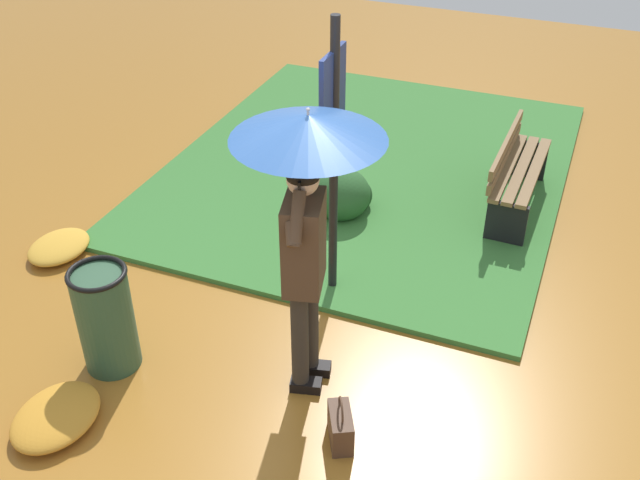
# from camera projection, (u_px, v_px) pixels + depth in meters

# --- Properties ---
(ground_plane) EXTENTS (18.00, 18.00, 0.00)m
(ground_plane) POSITION_uv_depth(u_px,v_px,m) (289.00, 374.00, 5.37)
(ground_plane) COLOR #9E6623
(grass_verge) EXTENTS (4.80, 4.00, 0.05)m
(grass_verge) POSITION_uv_depth(u_px,v_px,m) (368.00, 167.00, 7.91)
(grass_verge) COLOR #387533
(grass_verge) RESTS_ON ground_plane
(person_with_umbrella) EXTENTS (0.96, 0.96, 2.04)m
(person_with_umbrella) POSITION_uv_depth(u_px,v_px,m) (306.00, 186.00, 4.52)
(person_with_umbrella) COLOR #2D2823
(person_with_umbrella) RESTS_ON ground_plane
(info_sign_post) EXTENTS (0.44, 0.07, 2.30)m
(info_sign_post) POSITION_uv_depth(u_px,v_px,m) (333.00, 132.00, 5.40)
(info_sign_post) COLOR black
(info_sign_post) RESTS_ON ground_plane
(handbag) EXTENTS (0.33, 0.26, 0.37)m
(handbag) POSITION_uv_depth(u_px,v_px,m) (341.00, 427.00, 4.79)
(handbag) COLOR #4C3323
(handbag) RESTS_ON ground_plane
(park_bench) EXTENTS (1.40, 0.39, 0.75)m
(park_bench) POSITION_uv_depth(u_px,v_px,m) (516.00, 174.00, 7.02)
(park_bench) COLOR black
(park_bench) RESTS_ON ground_plane
(trash_bin) EXTENTS (0.42, 0.42, 0.83)m
(trash_bin) POSITION_uv_depth(u_px,v_px,m) (106.00, 319.00, 5.24)
(trash_bin) COLOR #2D5138
(trash_bin) RESTS_ON ground_plane
(shrub_cluster) EXTENTS (0.61, 0.55, 0.50)m
(shrub_cluster) POSITION_uv_depth(u_px,v_px,m) (344.00, 194.00, 7.03)
(shrub_cluster) COLOR #285628
(shrub_cluster) RESTS_ON ground_plane
(leaf_pile_by_bench) EXTENTS (0.61, 0.49, 0.13)m
(leaf_pile_by_bench) POSITION_uv_depth(u_px,v_px,m) (59.00, 247.00, 6.60)
(leaf_pile_by_bench) COLOR gold
(leaf_pile_by_bench) RESTS_ON ground_plane
(leaf_pile_far_path) EXTENTS (0.66, 0.53, 0.15)m
(leaf_pile_far_path) POSITION_uv_depth(u_px,v_px,m) (56.00, 417.00, 4.94)
(leaf_pile_far_path) COLOR #C68428
(leaf_pile_far_path) RESTS_ON ground_plane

